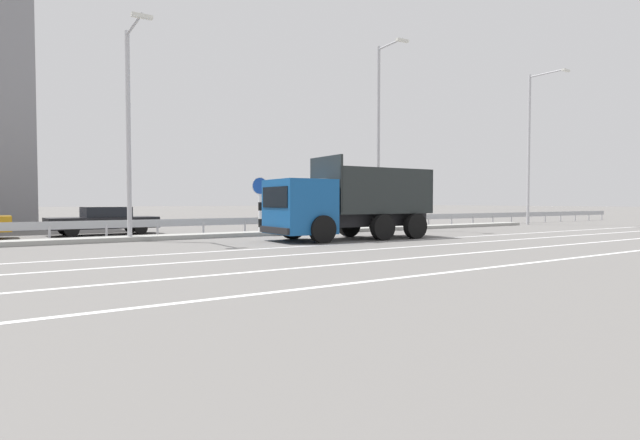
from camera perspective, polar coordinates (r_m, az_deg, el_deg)
The scene contains 13 objects.
ground_plane at distance 20.91m, azimuth -1.14°, elevation -2.12°, with size 320.00×320.00×0.00m, color #605E5B.
lane_strip_0 at distance 19.26m, azimuth 6.89°, elevation -2.49°, with size 64.44×0.16×0.01m, color silver.
lane_strip_1 at distance 17.66m, azimuth 11.54°, elevation -2.93°, with size 64.44×0.16×0.01m, color silver.
lane_strip_2 at distance 16.00m, azimuth 17.95°, elevation -3.51°, with size 64.44×0.16×0.01m, color silver.
lane_strip_3 at distance 14.63m, azimuth 25.46°, elevation -4.13°, with size 64.44×0.16×0.01m, color silver.
median_island at distance 23.31m, azimuth -4.86°, elevation -1.47°, with size 35.44×1.10×0.18m, color gray.
median_guardrail at distance 24.49m, azimuth -6.41°, elevation -0.18°, with size 64.44×0.09×0.78m.
dump_truck at distance 20.10m, azimuth 1.52°, elevation 1.25°, with size 7.18×2.99×3.35m.
median_road_sign at distance 22.84m, azimuth -6.87°, elevation 1.78°, with size 0.79×0.16×2.65m.
street_lamp_1 at distance 20.81m, azimuth -20.94°, elevation 10.42°, with size 0.71×2.72×8.13m.
street_lamp_2 at distance 27.16m, azimuth 6.87°, elevation 10.23°, with size 0.71×2.18×9.81m.
street_lamp_3 at distance 36.60m, azimuth 23.02°, elevation 8.25°, with size 0.70×2.66×10.04m.
parked_car_3 at distance 25.38m, azimuth -23.47°, elevation -0.04°, with size 4.88×2.01×1.30m.
Camera 1 is at (-11.23, -17.57, 1.54)m, focal length 28.00 mm.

